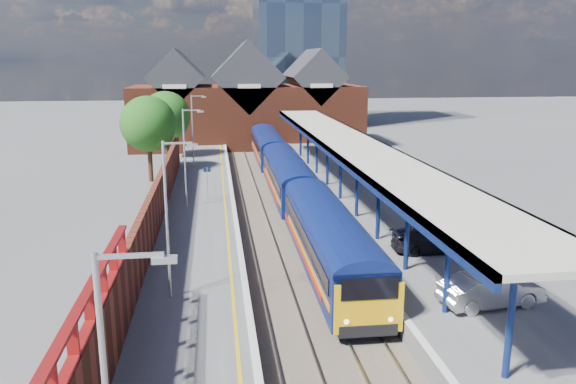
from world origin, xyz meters
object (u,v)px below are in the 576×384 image
lamp_post_c (186,152)px  parked_car_silver (491,289)px  lamp_post_d (194,126)px  parked_car_blue (435,237)px  train (277,158)px  platform_sign (207,178)px  parked_car_dark (431,241)px  lamp_post_b (170,211)px

lamp_post_c → parked_car_silver: bearing=-54.0°
lamp_post_d → parked_car_blue: 30.65m
lamp_post_c → parked_car_silver: 23.27m
train → lamp_post_d: size_ratio=9.42×
train → parked_car_silver: 32.22m
lamp_post_c → parked_car_blue: (14.11, -11.00, -3.34)m
platform_sign → parked_car_dark: bearing=-48.1°
train → lamp_post_b: 30.25m
train → parked_car_blue: size_ratio=14.12×
platform_sign → parked_car_silver: platform_sign is taller
lamp_post_b → parked_car_silver: (13.53, -2.65, -3.25)m
lamp_post_c → lamp_post_d: 16.00m
parked_car_blue → lamp_post_d: bearing=20.7°
lamp_post_c → parked_car_blue: size_ratio=1.50×
lamp_post_c → parked_car_blue: lamp_post_c is taller
parked_car_silver → parked_car_dark: size_ratio=1.05×
parked_car_silver → parked_car_blue: parked_car_silver is taller
parked_car_dark → lamp_post_b: bearing=109.3°
parked_car_silver → parked_car_blue: (0.58, 7.65, -0.09)m
lamp_post_b → parked_car_blue: bearing=19.5°
parked_car_dark → train: bearing=14.6°
train → lamp_post_b: lamp_post_b is taller
lamp_post_c → parked_car_dark: bearing=-40.5°
platform_sign → parked_car_blue: (12.75, -13.00, -1.04)m
lamp_post_d → parked_car_silver: size_ratio=1.55×
parked_car_silver → platform_sign: bearing=22.4°
parked_car_blue → parked_car_silver: bearing=168.8°
lamp_post_c → parked_car_dark: lamp_post_c is taller
lamp_post_d → parked_car_silver: 37.34m
parked_car_silver → parked_car_dark: bearing=-8.7°
lamp_post_b → lamp_post_d: 32.00m
lamp_post_c → platform_sign: 3.34m
train → lamp_post_d: bearing=159.6°
platform_sign → parked_car_blue: size_ratio=0.54×
lamp_post_c → parked_car_silver: size_ratio=1.55×
train → platform_sign: bearing=-120.4°
parked_car_silver → train: bearing=2.1°
parked_car_dark → parked_car_blue: bearing=-37.3°
train → parked_car_dark: bearing=-76.9°
lamp_post_b → parked_car_blue: size_ratio=1.50×
lamp_post_c → platform_sign: (1.36, 2.00, -2.30)m
lamp_post_d → parked_car_dark: 30.98m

